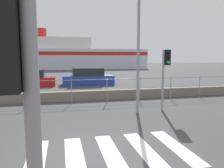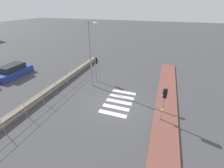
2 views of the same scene
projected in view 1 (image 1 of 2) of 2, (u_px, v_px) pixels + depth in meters
The scene contains 10 objects.
ground_plane at pixel (84, 156), 5.36m from camera, with size 160.00×160.00×0.00m, color #424244.
crosswalk at pixel (111, 153), 5.51m from camera, with size 4.05×2.40×0.01m.
seawall at pixel (71, 96), 12.15m from camera, with size 20.79×0.55×0.52m.
harbor_fence at pixel (71, 88), 11.23m from camera, with size 18.75×0.04×1.30m.
traffic_light_near at pixel (15, 110), 1.36m from camera, with size 0.34×0.32×2.87m.
traffic_light_far at pixel (166, 66), 9.62m from camera, with size 0.34×0.32×2.73m.
streetlamp at pixel (140, 16), 8.85m from camera, with size 0.32×0.98×6.64m.
ferry_boat at pixel (59, 56), 44.23m from camera, with size 33.73×7.22×8.02m.
parked_car_red at pixel (28, 79), 18.04m from camera, with size 4.35×1.76×1.37m.
parked_car_blue at pixel (88, 78), 19.15m from camera, with size 4.39×1.84×1.47m.
Camera 1 is at (-0.48, -5.13, 2.40)m, focal length 35.00 mm.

